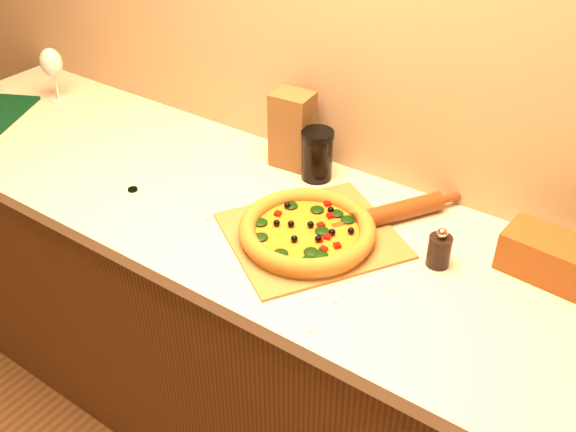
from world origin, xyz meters
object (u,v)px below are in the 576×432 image
object	(u,v)px
pizza	(307,230)
dark_jar	(317,155)
pizza_peel	(317,233)
rolling_pin	(398,211)
wine_glass	(51,64)
pepper_grinder	(439,250)

from	to	relation	value
pizza	dark_jar	xyz separation A→B (m)	(-0.14, 0.26, 0.04)
pizza_peel	dark_jar	xyz separation A→B (m)	(-0.15, 0.23, 0.07)
rolling_pin	dark_jar	bearing A→B (deg)	169.00
wine_glass	pizza	bearing A→B (deg)	-8.85
pepper_grinder	wine_glass	size ratio (longest dim) A/B	0.56
pepper_grinder	dark_jar	bearing A→B (deg)	159.70
pizza_peel	pepper_grinder	world-z (taller)	pepper_grinder
pepper_grinder	dark_jar	size ratio (longest dim) A/B	0.71
pizza_peel	rolling_pin	bearing A→B (deg)	85.00
rolling_pin	pizza	bearing A→B (deg)	-124.48
rolling_pin	wine_glass	size ratio (longest dim) A/B	1.74
rolling_pin	wine_glass	distance (m)	1.31
pepper_grinder	wine_glass	bearing A→B (deg)	176.75
rolling_pin	dark_jar	size ratio (longest dim) A/B	2.22
pizza_peel	wine_glass	xyz separation A→B (m)	(-1.17, 0.15, 0.13)
pizza	wine_glass	world-z (taller)	wine_glass
dark_jar	pizza_peel	bearing A→B (deg)	-56.75
pepper_grinder	rolling_pin	world-z (taller)	pepper_grinder
pizza_peel	dark_jar	distance (m)	0.28
rolling_pin	dark_jar	world-z (taller)	dark_jar
pizza_peel	wine_glass	world-z (taller)	wine_glass
pizza_peel	dark_jar	world-z (taller)	dark_jar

